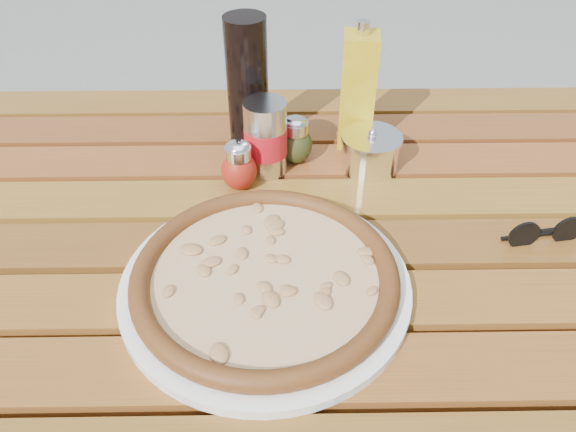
{
  "coord_description": "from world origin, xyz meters",
  "views": [
    {
      "loc": [
        -0.01,
        -0.57,
        1.27
      ],
      "look_at": [
        0.0,
        0.02,
        0.78
      ],
      "focal_mm": 35.0,
      "sensor_mm": 36.0,
      "label": 1
    }
  ],
  "objects_px": {
    "pepper_shaker": "(239,166)",
    "oregano_shaker": "(296,141)",
    "plate": "(265,285)",
    "pizza": "(265,276)",
    "sunglasses": "(544,233)",
    "parmesan_tin": "(370,152)",
    "dark_bottle": "(248,85)",
    "table": "(288,281)",
    "olive_oil_cruet": "(358,91)",
    "soda_can": "(266,138)"
  },
  "relations": [
    {
      "from": "pepper_shaker",
      "to": "oregano_shaker",
      "type": "bearing_deg",
      "value": 38.77
    },
    {
      "from": "plate",
      "to": "pizza",
      "type": "bearing_deg",
      "value": 0.0
    },
    {
      "from": "sunglasses",
      "to": "parmesan_tin",
      "type": "bearing_deg",
      "value": 131.46
    },
    {
      "from": "oregano_shaker",
      "to": "dark_bottle",
      "type": "distance_m",
      "value": 0.12
    },
    {
      "from": "table",
      "to": "dark_bottle",
      "type": "xyz_separation_m",
      "value": [
        -0.06,
        0.25,
        0.19
      ]
    },
    {
      "from": "oregano_shaker",
      "to": "parmesan_tin",
      "type": "height_order",
      "value": "oregano_shaker"
    },
    {
      "from": "parmesan_tin",
      "to": "sunglasses",
      "type": "relative_size",
      "value": 0.95
    },
    {
      "from": "oregano_shaker",
      "to": "olive_oil_cruet",
      "type": "height_order",
      "value": "olive_oil_cruet"
    },
    {
      "from": "table",
      "to": "sunglasses",
      "type": "distance_m",
      "value": 0.36
    },
    {
      "from": "plate",
      "to": "sunglasses",
      "type": "bearing_deg",
      "value": 12.32
    },
    {
      "from": "parmesan_tin",
      "to": "sunglasses",
      "type": "distance_m",
      "value": 0.28
    },
    {
      "from": "sunglasses",
      "to": "pepper_shaker",
      "type": "bearing_deg",
      "value": 154.02
    },
    {
      "from": "dark_bottle",
      "to": "sunglasses",
      "type": "xyz_separation_m",
      "value": [
        0.41,
        -0.25,
        -0.09
      ]
    },
    {
      "from": "dark_bottle",
      "to": "parmesan_tin",
      "type": "distance_m",
      "value": 0.22
    },
    {
      "from": "table",
      "to": "pepper_shaker",
      "type": "relative_size",
      "value": 17.07
    },
    {
      "from": "parmesan_tin",
      "to": "sunglasses",
      "type": "xyz_separation_m",
      "value": [
        0.22,
        -0.18,
        -0.01
      ]
    },
    {
      "from": "pizza",
      "to": "parmesan_tin",
      "type": "distance_m",
      "value": 0.31
    },
    {
      "from": "table",
      "to": "soda_can",
      "type": "height_order",
      "value": "soda_can"
    },
    {
      "from": "soda_can",
      "to": "olive_oil_cruet",
      "type": "relative_size",
      "value": 0.57
    },
    {
      "from": "oregano_shaker",
      "to": "soda_can",
      "type": "height_order",
      "value": "soda_can"
    },
    {
      "from": "soda_can",
      "to": "parmesan_tin",
      "type": "bearing_deg",
      "value": 1.12
    },
    {
      "from": "pizza",
      "to": "parmesan_tin",
      "type": "height_order",
      "value": "parmesan_tin"
    },
    {
      "from": "pizza",
      "to": "table",
      "type": "bearing_deg",
      "value": 70.87
    },
    {
      "from": "plate",
      "to": "olive_oil_cruet",
      "type": "xyz_separation_m",
      "value": [
        0.15,
        0.34,
        0.09
      ]
    },
    {
      "from": "olive_oil_cruet",
      "to": "oregano_shaker",
      "type": "bearing_deg",
      "value": -150.92
    },
    {
      "from": "table",
      "to": "plate",
      "type": "relative_size",
      "value": 3.89
    },
    {
      "from": "table",
      "to": "olive_oil_cruet",
      "type": "xyz_separation_m",
      "value": [
        0.12,
        0.26,
        0.17
      ]
    },
    {
      "from": "table",
      "to": "olive_oil_cruet",
      "type": "bearing_deg",
      "value": 65.52
    },
    {
      "from": "sunglasses",
      "to": "table",
      "type": "bearing_deg",
      "value": 170.91
    },
    {
      "from": "plate",
      "to": "sunglasses",
      "type": "distance_m",
      "value": 0.39
    },
    {
      "from": "dark_bottle",
      "to": "sunglasses",
      "type": "relative_size",
      "value": 2.0
    },
    {
      "from": "table",
      "to": "sunglasses",
      "type": "relative_size",
      "value": 12.7
    },
    {
      "from": "table",
      "to": "dark_bottle",
      "type": "height_order",
      "value": "dark_bottle"
    },
    {
      "from": "table",
      "to": "pepper_shaker",
      "type": "distance_m",
      "value": 0.19
    },
    {
      "from": "pepper_shaker",
      "to": "soda_can",
      "type": "height_order",
      "value": "soda_can"
    },
    {
      "from": "table",
      "to": "parmesan_tin",
      "type": "distance_m",
      "value": 0.25
    },
    {
      "from": "pizza",
      "to": "sunglasses",
      "type": "height_order",
      "value": "sunglasses"
    },
    {
      "from": "plate",
      "to": "pepper_shaker",
      "type": "height_order",
      "value": "pepper_shaker"
    },
    {
      "from": "pepper_shaker",
      "to": "plate",
      "type": "bearing_deg",
      "value": -78.78
    },
    {
      "from": "pepper_shaker",
      "to": "sunglasses",
      "type": "height_order",
      "value": "pepper_shaker"
    },
    {
      "from": "dark_bottle",
      "to": "sunglasses",
      "type": "bearing_deg",
      "value": -31.71
    },
    {
      "from": "table",
      "to": "soda_can",
      "type": "distance_m",
      "value": 0.22
    },
    {
      "from": "table",
      "to": "parmesan_tin",
      "type": "height_order",
      "value": "parmesan_tin"
    },
    {
      "from": "pepper_shaker",
      "to": "olive_oil_cruet",
      "type": "bearing_deg",
      "value": 33.84
    },
    {
      "from": "plate",
      "to": "soda_can",
      "type": "height_order",
      "value": "soda_can"
    },
    {
      "from": "pepper_shaker",
      "to": "sunglasses",
      "type": "relative_size",
      "value": 0.74
    },
    {
      "from": "pizza",
      "to": "sunglasses",
      "type": "xyz_separation_m",
      "value": [
        0.38,
        0.08,
        -0.01
      ]
    },
    {
      "from": "table",
      "to": "oregano_shaker",
      "type": "distance_m",
      "value": 0.23
    },
    {
      "from": "dark_bottle",
      "to": "sunglasses",
      "type": "height_order",
      "value": "dark_bottle"
    },
    {
      "from": "table",
      "to": "pizza",
      "type": "relative_size",
      "value": 3.9
    }
  ]
}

